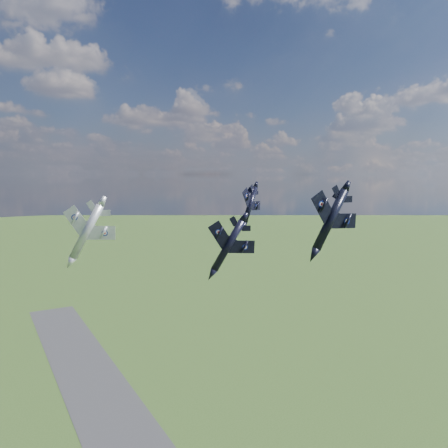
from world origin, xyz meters
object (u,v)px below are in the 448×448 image
jet_lead_navy (228,245)px  jet_left_silver (87,231)px  jet_right_navy (331,220)px  jet_high_navy (250,205)px

jet_lead_navy → jet_left_silver: bearing=-177.5°
jet_right_navy → jet_left_silver: bearing=147.1°
jet_lead_navy → jet_high_navy: jet_high_navy is taller
jet_right_navy → jet_lead_navy: bearing=122.7°
jet_right_navy → jet_high_navy: (9.22, 40.10, -0.22)m
jet_left_silver → jet_high_navy: bearing=39.6°
jet_lead_navy → jet_right_navy: bearing=-40.5°
jet_high_navy → jet_left_silver: (-44.88, -11.70, -2.79)m
jet_left_silver → jet_right_navy: bearing=-13.5°
jet_high_navy → jet_left_silver: 46.47m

